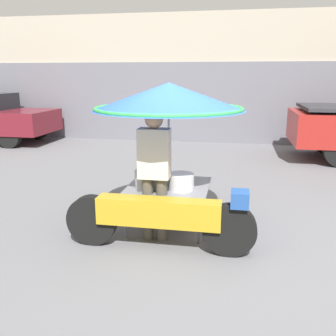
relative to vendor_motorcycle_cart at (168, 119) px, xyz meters
name	(u,v)px	position (x,y,z in m)	size (l,w,h in m)	color
ground_plane	(198,246)	(0.46, -0.42, -1.50)	(36.00, 36.00, 0.00)	slate
shopfront_building	(226,79)	(0.46, 7.86, 0.40)	(28.00, 2.06, 3.82)	#B2A893
vendor_motorcycle_cart	(168,119)	(0.00, 0.00, 0.00)	(2.28, 1.94, 1.94)	black
vendor_person	(154,169)	(-0.11, -0.32, -0.58)	(0.38, 0.22, 1.63)	#4C473D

